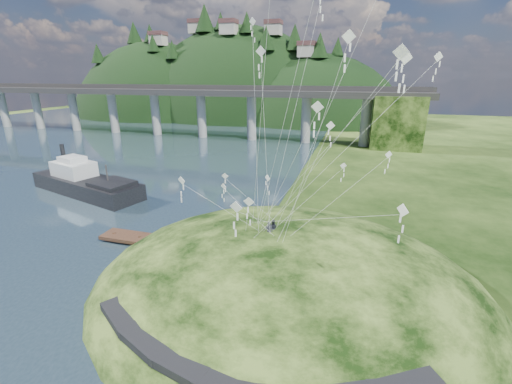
# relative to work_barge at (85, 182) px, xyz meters

# --- Properties ---
(ground) EXTENTS (320.00, 320.00, 0.00)m
(ground) POSITION_rel_work_barge_xyz_m (27.57, -17.47, -1.83)
(ground) COLOR black
(ground) RESTS_ON ground
(grass_hill) EXTENTS (36.00, 32.00, 13.00)m
(grass_hill) POSITION_rel_work_barge_xyz_m (35.57, -15.47, -3.33)
(grass_hill) COLOR black
(grass_hill) RESTS_ON ground
(footpath) EXTENTS (22.29, 5.84, 0.83)m
(footpath) POSITION_rel_work_barge_xyz_m (35.03, -27.22, 0.25)
(footpath) COLOR black
(footpath) RESTS_ON ground
(bridge) EXTENTS (160.00, 11.00, 15.00)m
(bridge) POSITION_rel_work_barge_xyz_m (1.11, 52.59, 7.87)
(bridge) COLOR #2D2B2B
(bridge) RESTS_ON ground
(far_ridge) EXTENTS (153.00, 70.00, 94.50)m
(far_ridge) POSITION_rel_work_barge_xyz_m (-16.01, 104.70, -9.27)
(far_ridge) COLOR black
(far_ridge) RESTS_ON ground
(work_barge) EXTENTS (21.65, 11.15, 7.31)m
(work_barge) POSITION_rel_work_barge_xyz_m (0.00, 0.00, 0.00)
(work_barge) COLOR black
(work_barge) RESTS_ON ground
(wooden_dock) EXTENTS (15.63, 2.52, 1.12)m
(wooden_dock) POSITION_rel_work_barge_xyz_m (21.61, -12.29, -1.34)
(wooden_dock) COLOR #3A2317
(wooden_dock) RESTS_ON ground
(kite_flyers) EXTENTS (0.89, 1.28, 1.81)m
(kite_flyers) POSITION_rel_work_barge_xyz_m (34.05, -15.07, 3.99)
(kite_flyers) COLOR #292B37
(kite_flyers) RESTS_ON ground
(kite_swarm) EXTENTS (19.97, 16.33, 21.45)m
(kite_swarm) POSITION_rel_work_barge_xyz_m (36.77, -15.85, 13.59)
(kite_swarm) COLOR white
(kite_swarm) RESTS_ON ground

